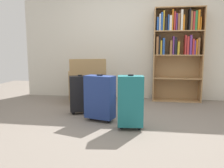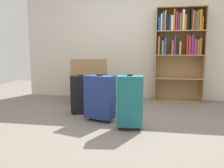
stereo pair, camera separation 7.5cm
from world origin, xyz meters
The scene contains 8 objects.
ground_plane centered at (0.00, 0.00, 0.00)m, with size 8.57×8.57×0.00m, color slate.
back_wall centered at (0.00, 1.97, 1.30)m, with size 4.90×0.10×2.60m, color beige.
bookshelf centered at (0.97, 1.76, 1.18)m, with size 0.98×0.32×1.92m.
armchair centered at (-0.87, 1.36, 0.32)m, with size 0.91×0.91×0.90m.
mug centered at (-0.42, 1.29, 0.05)m, with size 0.12×0.08×0.10m.
suitcase_navy_blue centered at (-0.34, 0.14, 0.37)m, with size 0.48×0.33×0.71m.
suitcase_black centered at (-0.75, 0.49, 0.34)m, with size 0.39×0.30×0.66m.
suitcase_teal centered at (0.14, -0.17, 0.39)m, with size 0.36×0.23×0.75m.
Camera 1 is at (0.35, -3.18, 1.07)m, focal length 36.87 mm.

